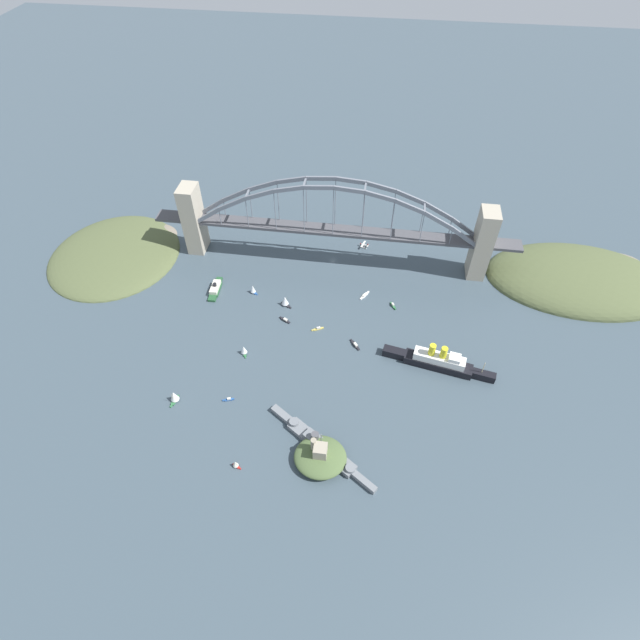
{
  "coord_description": "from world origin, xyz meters",
  "views": [
    {
      "loc": [
        -35.56,
        330.58,
        276.77
      ],
      "look_at": [
        0.0,
        80.3,
        8.0
      ],
      "focal_mm": 27.59,
      "sensor_mm": 36.0,
      "label": 1
    }
  ],
  "objects_px": {
    "small_boat_9": "(253,289)",
    "small_boat_10": "(174,396)",
    "harbor_arch_bridge": "(334,229)",
    "small_boat_8": "(393,305)",
    "small_boat_2": "(235,464)",
    "small_boat_6": "(364,295)",
    "ocean_liner": "(438,361)",
    "seaplane_taxiing_near_bridge": "(364,245)",
    "small_boat_4": "(285,320)",
    "naval_cruiser": "(320,445)",
    "harbor_ferry_steamer": "(215,288)",
    "small_boat_1": "(244,350)",
    "small_boat_3": "(229,399)",
    "fort_island_mid_harbor": "(320,457)",
    "small_boat_7": "(318,329)",
    "small_boat_5": "(355,345)",
    "small_boat_0": "(285,301)"
  },
  "relations": [
    {
      "from": "naval_cruiser",
      "to": "small_boat_9",
      "type": "bearing_deg",
      "value": -60.53
    },
    {
      "from": "ocean_liner",
      "to": "naval_cruiser",
      "type": "distance_m",
      "value": 104.45
    },
    {
      "from": "naval_cruiser",
      "to": "small_boat_1",
      "type": "distance_m",
      "value": 93.64
    },
    {
      "from": "small_boat_1",
      "to": "small_boat_8",
      "type": "xyz_separation_m",
      "value": [
        -105.1,
        -63.78,
        -3.18
      ]
    },
    {
      "from": "fort_island_mid_harbor",
      "to": "small_boat_8",
      "type": "xyz_separation_m",
      "value": [
        -38.66,
        -139.47,
        -3.91
      ]
    },
    {
      "from": "ocean_liner",
      "to": "small_boat_8",
      "type": "relative_size",
      "value": 9.77
    },
    {
      "from": "small_boat_10",
      "to": "fort_island_mid_harbor",
      "type": "bearing_deg",
      "value": 163.88
    },
    {
      "from": "harbor_ferry_steamer",
      "to": "small_boat_0",
      "type": "xyz_separation_m",
      "value": [
        -59.77,
        8.6,
        2.51
      ]
    },
    {
      "from": "ocean_liner",
      "to": "naval_cruiser",
      "type": "height_order",
      "value": "ocean_liner"
    },
    {
      "from": "naval_cruiser",
      "to": "small_boat_4",
      "type": "height_order",
      "value": "naval_cruiser"
    },
    {
      "from": "small_boat_4",
      "to": "small_boat_8",
      "type": "relative_size",
      "value": 1.17
    },
    {
      "from": "small_boat_2",
      "to": "harbor_arch_bridge",
      "type": "bearing_deg",
      "value": -99.7
    },
    {
      "from": "small_boat_0",
      "to": "small_boat_4",
      "type": "xyz_separation_m",
      "value": [
        -3.0,
        17.07,
        -3.85
      ]
    },
    {
      "from": "small_boat_2",
      "to": "small_boat_10",
      "type": "xyz_separation_m",
      "value": [
        52.4,
        -40.51,
        1.87
      ]
    },
    {
      "from": "small_boat_7",
      "to": "small_boat_10",
      "type": "relative_size",
      "value": 0.89
    },
    {
      "from": "ocean_liner",
      "to": "small_boat_6",
      "type": "bearing_deg",
      "value": -48.84
    },
    {
      "from": "small_boat_4",
      "to": "harbor_ferry_steamer",
      "type": "bearing_deg",
      "value": -22.25
    },
    {
      "from": "naval_cruiser",
      "to": "small_boat_7",
      "type": "height_order",
      "value": "naval_cruiser"
    },
    {
      "from": "harbor_ferry_steamer",
      "to": "small_boat_2",
      "type": "bearing_deg",
      "value": 110.75
    },
    {
      "from": "small_boat_4",
      "to": "small_boat_10",
      "type": "bearing_deg",
      "value": 54.43
    },
    {
      "from": "small_boat_1",
      "to": "small_boat_10",
      "type": "height_order",
      "value": "small_boat_10"
    },
    {
      "from": "small_boat_6",
      "to": "small_boat_9",
      "type": "height_order",
      "value": "small_boat_9"
    },
    {
      "from": "ocean_liner",
      "to": "small_boat_7",
      "type": "bearing_deg",
      "value": -14.7
    },
    {
      "from": "small_boat_2",
      "to": "small_boat_3",
      "type": "distance_m",
      "value": 48.84
    },
    {
      "from": "small_boat_1",
      "to": "small_boat_9",
      "type": "height_order",
      "value": "small_boat_1"
    },
    {
      "from": "ocean_liner",
      "to": "seaplane_taxiing_near_bridge",
      "type": "relative_size",
      "value": 8.06
    },
    {
      "from": "small_boat_3",
      "to": "small_boat_6",
      "type": "bearing_deg",
      "value": -125.96
    },
    {
      "from": "small_boat_1",
      "to": "ocean_liner",
      "type": "bearing_deg",
      "value": -176.87
    },
    {
      "from": "small_boat_2",
      "to": "small_boat_10",
      "type": "bearing_deg",
      "value": -37.71
    },
    {
      "from": "small_boat_9",
      "to": "small_boat_10",
      "type": "height_order",
      "value": "small_boat_10"
    },
    {
      "from": "small_boat_9",
      "to": "small_boat_6",
      "type": "bearing_deg",
      "value": -174.46
    },
    {
      "from": "small_boat_2",
      "to": "small_boat_4",
      "type": "relative_size",
      "value": 0.66
    },
    {
      "from": "harbor_arch_bridge",
      "to": "small_boat_4",
      "type": "distance_m",
      "value": 88.28
    },
    {
      "from": "small_boat_3",
      "to": "fort_island_mid_harbor",
      "type": "bearing_deg",
      "value": 152.58
    },
    {
      "from": "small_boat_10",
      "to": "small_boat_9",
      "type": "bearing_deg",
      "value": -103.95
    },
    {
      "from": "seaplane_taxiing_near_bridge",
      "to": "small_boat_10",
      "type": "distance_m",
      "value": 213.58
    },
    {
      "from": "harbor_arch_bridge",
      "to": "small_boat_5",
      "type": "xyz_separation_m",
      "value": [
        -28.19,
        94.79,
        -32.2
      ]
    },
    {
      "from": "seaplane_taxiing_near_bridge",
      "to": "small_boat_0",
      "type": "distance_m",
      "value": 99.74
    },
    {
      "from": "small_boat_4",
      "to": "small_boat_8",
      "type": "xyz_separation_m",
      "value": [
        -81.97,
        -27.59,
        0.05
      ]
    },
    {
      "from": "small_boat_7",
      "to": "small_boat_8",
      "type": "relative_size",
      "value": 1.13
    },
    {
      "from": "harbor_arch_bridge",
      "to": "small_boat_8",
      "type": "bearing_deg",
      "value": 137.45
    },
    {
      "from": "small_boat_6",
      "to": "small_boat_8",
      "type": "bearing_deg",
      "value": 159.93
    },
    {
      "from": "harbor_ferry_steamer",
      "to": "small_boat_3",
      "type": "bearing_deg",
      "value": 110.85
    },
    {
      "from": "small_boat_2",
      "to": "small_boat_7",
      "type": "distance_m",
      "value": 122.07
    },
    {
      "from": "small_boat_2",
      "to": "seaplane_taxiing_near_bridge",
      "type": "bearing_deg",
      "value": -105.0
    },
    {
      "from": "seaplane_taxiing_near_bridge",
      "to": "small_boat_4",
      "type": "xyz_separation_m",
      "value": [
        53.1,
        99.48,
        -1.02
      ]
    },
    {
      "from": "small_boat_0",
      "to": "small_boat_4",
      "type": "bearing_deg",
      "value": 99.98
    },
    {
      "from": "small_boat_5",
      "to": "ocean_liner",
      "type": "bearing_deg",
      "value": 169.3
    },
    {
      "from": "fort_island_mid_harbor",
      "to": "small_boat_0",
      "type": "xyz_separation_m",
      "value": [
        46.31,
        -128.95,
        -0.11
      ]
    },
    {
      "from": "ocean_liner",
      "to": "small_boat_9",
      "type": "relative_size",
      "value": 9.11
    }
  ]
}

